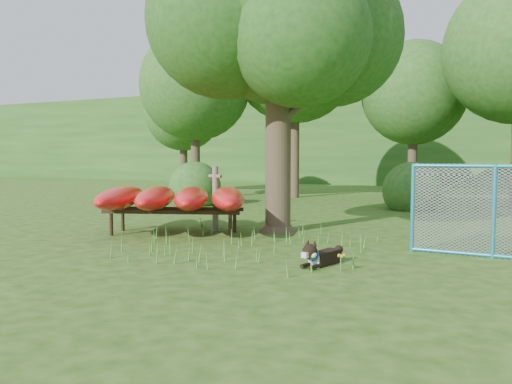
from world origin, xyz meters
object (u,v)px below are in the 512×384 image
at_px(husky_dog, 320,256).
at_px(fence_section, 494,211).
at_px(oak_tree, 277,18).
at_px(kayak_rack, 174,198).

bearing_deg(husky_dog, fence_section, 51.52).
xyz_separation_m(oak_tree, fence_section, (4.34, -1.28, -3.88)).
height_order(kayak_rack, husky_dog, kayak_rack).
xyz_separation_m(husky_dog, fence_section, (2.39, 1.72, 0.62)).
relative_size(kayak_rack, husky_dog, 4.35).
bearing_deg(kayak_rack, fence_section, -19.69).
bearing_deg(fence_section, kayak_rack, -176.42).
distance_m(oak_tree, fence_section, 5.95).
relative_size(husky_dog, fence_section, 0.36).
bearing_deg(oak_tree, fence_section, -16.40).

